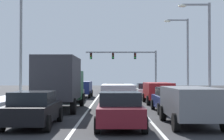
{
  "coord_description": "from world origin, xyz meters",
  "views": [
    {
      "loc": [
        -0.16,
        -7.01,
        2.13
      ],
      "look_at": [
        -0.17,
        36.45,
        3.03
      ],
      "focal_mm": 54.23,
      "sensor_mm": 36.0,
      "label": 1
    }
  ],
  "objects_px": {
    "sedan_navy_right_lane_second": "(171,99)",
    "street_lamp_left_mid": "(25,39)",
    "sedan_gray_left_lane_third": "(72,93)",
    "traffic_light_gantry": "(131,60)",
    "sedan_tan_center_lane_fourth": "(115,91)",
    "street_lamp_right_mid": "(205,43)",
    "suv_gray_right_lane_nearest": "(191,102)",
    "sedan_white_right_lane_fourth": "(146,91)",
    "suv_silver_center_lane_second": "(118,95)",
    "sedan_charcoal_center_lane_third": "(115,94)",
    "sedan_black_left_lane_nearest": "(34,109)",
    "street_lamp_right_far": "(185,50)",
    "sedan_maroon_center_lane_nearest": "(120,110)",
    "box_truck_left_lane_second": "(60,81)",
    "suv_navy_left_lane_fourth": "(82,88)",
    "suv_red_right_lane_third": "(158,91)"
  },
  "relations": [
    {
      "from": "suv_silver_center_lane_second",
      "to": "street_lamp_right_far",
      "type": "height_order",
      "value": "street_lamp_right_far"
    },
    {
      "from": "sedan_navy_right_lane_second",
      "to": "street_lamp_left_mid",
      "type": "xyz_separation_m",
      "value": [
        -10.96,
        8.02,
        4.61
      ]
    },
    {
      "from": "sedan_black_left_lane_nearest",
      "to": "suv_gray_right_lane_nearest",
      "type": "bearing_deg",
      "value": 2.0
    },
    {
      "from": "sedan_black_left_lane_nearest",
      "to": "traffic_light_gantry",
      "type": "height_order",
      "value": "traffic_light_gantry"
    },
    {
      "from": "sedan_gray_left_lane_third",
      "to": "street_lamp_right_far",
      "type": "height_order",
      "value": "street_lamp_right_far"
    },
    {
      "from": "suv_silver_center_lane_second",
      "to": "sedan_black_left_lane_nearest",
      "type": "bearing_deg",
      "value": -120.99
    },
    {
      "from": "suv_silver_center_lane_second",
      "to": "sedan_gray_left_lane_third",
      "type": "relative_size",
      "value": 1.09
    },
    {
      "from": "sedan_charcoal_center_lane_third",
      "to": "sedan_black_left_lane_nearest",
      "type": "distance_m",
      "value": 13.18
    },
    {
      "from": "suv_red_right_lane_third",
      "to": "sedan_gray_left_lane_third",
      "type": "bearing_deg",
      "value": 164.03
    },
    {
      "from": "suv_gray_right_lane_nearest",
      "to": "sedan_white_right_lane_fourth",
      "type": "bearing_deg",
      "value": 90.25
    },
    {
      "from": "traffic_light_gantry",
      "to": "street_lamp_right_mid",
      "type": "distance_m",
      "value": 25.16
    },
    {
      "from": "sedan_tan_center_lane_fourth",
      "to": "street_lamp_right_far",
      "type": "height_order",
      "value": "street_lamp_right_far"
    },
    {
      "from": "sedan_tan_center_lane_fourth",
      "to": "street_lamp_right_mid",
      "type": "distance_m",
      "value": 10.17
    },
    {
      "from": "sedan_maroon_center_lane_nearest",
      "to": "sedan_black_left_lane_nearest",
      "type": "bearing_deg",
      "value": 174.47
    },
    {
      "from": "street_lamp_right_far",
      "to": "street_lamp_left_mid",
      "type": "distance_m",
      "value": 17.04
    },
    {
      "from": "box_truck_left_lane_second",
      "to": "traffic_light_gantry",
      "type": "relative_size",
      "value": 0.66
    },
    {
      "from": "sedan_tan_center_lane_fourth",
      "to": "sedan_maroon_center_lane_nearest",
      "type": "bearing_deg",
      "value": -89.95
    },
    {
      "from": "sedan_white_right_lane_fourth",
      "to": "suv_silver_center_lane_second",
      "type": "bearing_deg",
      "value": -103.27
    },
    {
      "from": "sedan_tan_center_lane_fourth",
      "to": "sedan_navy_right_lane_second",
      "type": "bearing_deg",
      "value": -75.54
    },
    {
      "from": "sedan_charcoal_center_lane_third",
      "to": "sedan_black_left_lane_nearest",
      "type": "height_order",
      "value": "same"
    },
    {
      "from": "sedan_gray_left_lane_third",
      "to": "street_lamp_left_mid",
      "type": "distance_m",
      "value": 6.07
    },
    {
      "from": "traffic_light_gantry",
      "to": "sedan_tan_center_lane_fourth",
      "type": "bearing_deg",
      "value": -97.89
    },
    {
      "from": "suv_navy_left_lane_fourth",
      "to": "street_lamp_right_mid",
      "type": "distance_m",
      "value": 14.03
    },
    {
      "from": "sedan_black_left_lane_nearest",
      "to": "sedan_gray_left_lane_third",
      "type": "relative_size",
      "value": 1.0
    },
    {
      "from": "sedan_navy_right_lane_second",
      "to": "street_lamp_left_mid",
      "type": "bearing_deg",
      "value": 143.82
    },
    {
      "from": "street_lamp_right_mid",
      "to": "sedan_navy_right_lane_second",
      "type": "bearing_deg",
      "value": -120.51
    },
    {
      "from": "sedan_tan_center_lane_fourth",
      "to": "box_truck_left_lane_second",
      "type": "relative_size",
      "value": 0.62
    },
    {
      "from": "sedan_white_right_lane_fourth",
      "to": "box_truck_left_lane_second",
      "type": "height_order",
      "value": "box_truck_left_lane_second"
    },
    {
      "from": "street_lamp_right_far",
      "to": "sedan_maroon_center_lane_nearest",
      "type": "bearing_deg",
      "value": -108.69
    },
    {
      "from": "suv_navy_left_lane_fourth",
      "to": "street_lamp_left_mid",
      "type": "xyz_separation_m",
      "value": [
        -4.19,
        -6.87,
        4.36
      ]
    },
    {
      "from": "suv_silver_center_lane_second",
      "to": "sedan_black_left_lane_nearest",
      "type": "relative_size",
      "value": 1.09
    },
    {
      "from": "sedan_maroon_center_lane_nearest",
      "to": "suv_navy_left_lane_fourth",
      "type": "distance_m",
      "value": 21.52
    },
    {
      "from": "suv_gray_right_lane_nearest",
      "to": "sedan_black_left_lane_nearest",
      "type": "height_order",
      "value": "suv_gray_right_lane_nearest"
    },
    {
      "from": "sedan_gray_left_lane_third",
      "to": "traffic_light_gantry",
      "type": "distance_m",
      "value": 24.09
    },
    {
      "from": "sedan_navy_right_lane_second",
      "to": "traffic_light_gantry",
      "type": "bearing_deg",
      "value": 91.16
    },
    {
      "from": "street_lamp_right_far",
      "to": "street_lamp_right_mid",
      "type": "bearing_deg",
      "value": -91.7
    },
    {
      "from": "sedan_charcoal_center_lane_third",
      "to": "box_truck_left_lane_second",
      "type": "relative_size",
      "value": 0.62
    },
    {
      "from": "sedan_black_left_lane_nearest",
      "to": "traffic_light_gantry",
      "type": "distance_m",
      "value": 38.17
    },
    {
      "from": "sedan_gray_left_lane_third",
      "to": "suv_navy_left_lane_fourth",
      "type": "xyz_separation_m",
      "value": [
        0.27,
        6.31,
        0.25
      ]
    },
    {
      "from": "suv_navy_left_lane_fourth",
      "to": "sedan_navy_right_lane_second",
      "type": "bearing_deg",
      "value": -65.53
    },
    {
      "from": "sedan_navy_right_lane_second",
      "to": "sedan_tan_center_lane_fourth",
      "type": "relative_size",
      "value": 1.0
    },
    {
      "from": "suv_gray_right_lane_nearest",
      "to": "street_lamp_left_mid",
      "type": "distance_m",
      "value": 18.04
    },
    {
      "from": "suv_navy_left_lane_fourth",
      "to": "street_lamp_right_mid",
      "type": "relative_size",
      "value": 0.6
    },
    {
      "from": "box_truck_left_lane_second",
      "to": "suv_navy_left_lane_fourth",
      "type": "xyz_separation_m",
      "value": [
        0.13,
        13.69,
        -0.88
      ]
    },
    {
      "from": "sedan_navy_right_lane_second",
      "to": "sedan_maroon_center_lane_nearest",
      "type": "height_order",
      "value": "same"
    },
    {
      "from": "sedan_navy_right_lane_second",
      "to": "sedan_white_right_lane_fourth",
      "type": "xyz_separation_m",
      "value": [
        -0.22,
        12.94,
        0.0
      ]
    },
    {
      "from": "sedan_navy_right_lane_second",
      "to": "box_truck_left_lane_second",
      "type": "xyz_separation_m",
      "value": [
        -6.9,
        1.19,
        1.14
      ]
    },
    {
      "from": "sedan_gray_left_lane_third",
      "to": "sedan_maroon_center_lane_nearest",
      "type": "bearing_deg",
      "value": -75.66
    },
    {
      "from": "sedan_tan_center_lane_fourth",
      "to": "sedan_gray_left_lane_third",
      "type": "height_order",
      "value": "same"
    },
    {
      "from": "suv_gray_right_lane_nearest",
      "to": "sedan_tan_center_lane_fourth",
      "type": "height_order",
      "value": "suv_gray_right_lane_nearest"
    }
  ]
}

